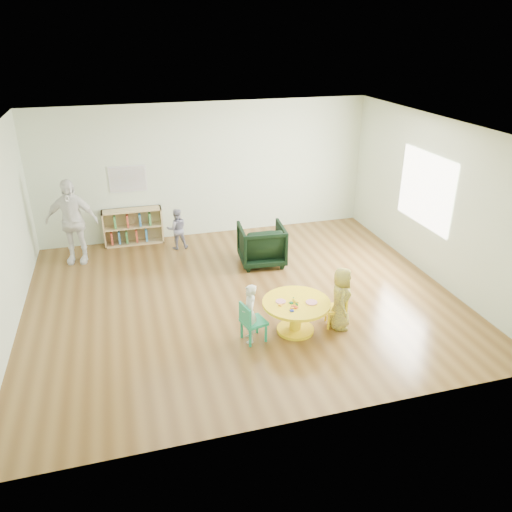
# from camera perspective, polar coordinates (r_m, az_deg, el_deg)

# --- Properties ---
(room) EXTENTS (7.10, 7.00, 2.80)m
(room) POSITION_cam_1_polar(r_m,az_deg,el_deg) (7.69, -1.76, 7.68)
(room) COLOR brown
(room) RESTS_ON ground
(activity_table) EXTENTS (1.00, 1.00, 0.54)m
(activity_table) POSITION_cam_1_polar(r_m,az_deg,el_deg) (7.40, 4.60, -6.27)
(activity_table) COLOR yellow
(activity_table) RESTS_ON ground
(kid_chair_left) EXTENTS (0.39, 0.39, 0.60)m
(kid_chair_left) POSITION_cam_1_polar(r_m,az_deg,el_deg) (7.17, -0.58, -7.47)
(kid_chair_left) COLOR #1C9A6A
(kid_chair_left) RESTS_ON ground
(kid_chair_right) EXTENTS (0.36, 0.36, 0.56)m
(kid_chair_right) POSITION_cam_1_polar(r_m,az_deg,el_deg) (7.65, 9.41, -5.83)
(kid_chair_right) COLOR yellow
(kid_chair_right) RESTS_ON ground
(bookshelf) EXTENTS (1.20, 0.30, 0.75)m
(bookshelf) POSITION_cam_1_polar(r_m,az_deg,el_deg) (10.69, -13.94, 3.28)
(bookshelf) COLOR tan
(bookshelf) RESTS_ON ground
(alphabet_poster) EXTENTS (0.74, 0.01, 0.54)m
(alphabet_poster) POSITION_cam_1_polar(r_m,az_deg,el_deg) (10.50, -14.45, 8.53)
(alphabet_poster) COLOR silver
(alphabet_poster) RESTS_ON ground
(armchair) EXTENTS (0.90, 0.92, 0.77)m
(armchair) POSITION_cam_1_polar(r_m,az_deg,el_deg) (9.46, 0.64, 1.34)
(armchair) COLOR black
(armchair) RESTS_ON ground
(child_left) EXTENTS (0.25, 0.35, 0.89)m
(child_left) POSITION_cam_1_polar(r_m,az_deg,el_deg) (7.12, -0.73, -6.59)
(child_left) COLOR silver
(child_left) RESTS_ON ground
(child_right) EXTENTS (0.45, 0.56, 0.98)m
(child_right) POSITION_cam_1_polar(r_m,az_deg,el_deg) (7.50, 9.68, -4.81)
(child_right) COLOR #FEF81C
(child_right) RESTS_ON ground
(toddler) EXTENTS (0.42, 0.33, 0.84)m
(toddler) POSITION_cam_1_polar(r_m,az_deg,el_deg) (10.23, -9.03, 3.08)
(toddler) COLOR #1A1B42
(toddler) RESTS_ON ground
(adult_caretaker) EXTENTS (1.02, 0.59, 1.64)m
(adult_caretaker) POSITION_cam_1_polar(r_m,az_deg,el_deg) (9.99, -20.31, 3.72)
(adult_caretaker) COLOR white
(adult_caretaker) RESTS_ON ground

